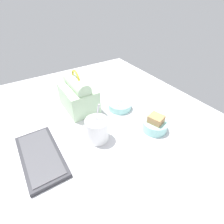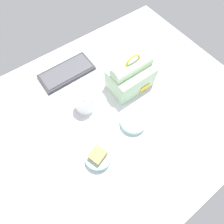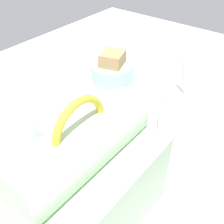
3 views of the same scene
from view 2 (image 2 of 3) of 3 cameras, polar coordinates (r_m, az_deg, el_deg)
desk_surface at (r=89.32cm, az=0.22°, el=-0.28°), size 140.00×110.00×2.00cm
keyboard at (r=103.98cm, az=-14.59°, el=12.49°), size 30.14×14.49×2.10cm
lunch_bag at (r=90.42cm, az=6.09°, el=11.64°), size 21.87×15.39×22.52cm
soup_cup at (r=86.07cm, az=-9.13°, el=3.50°), size 10.00×10.00×17.73cm
bento_bowl_sandwich at (r=78.26cm, az=-4.54°, el=-14.31°), size 11.57×11.57×8.22cm
bento_bowl_snacks at (r=84.67cm, az=6.95°, el=-3.09°), size 12.62×12.62×5.34cm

